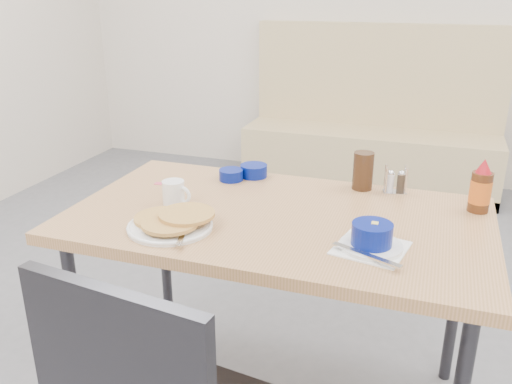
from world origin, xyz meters
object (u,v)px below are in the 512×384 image
(dining_table, at_px, (277,231))
(amber_tumbler, at_px, (363,171))
(condiment_caddy, at_px, (395,183))
(syrup_bottle, at_px, (481,189))
(coffee_mug, at_px, (174,193))
(butter_bowl, at_px, (231,175))
(grits_setting, at_px, (372,238))
(creamer_bowl, at_px, (254,171))
(pancake_plate, at_px, (172,222))
(booth_bench, at_px, (371,141))

(dining_table, relative_size, amber_tumbler, 9.79)
(condiment_caddy, distance_m, syrup_bottle, 0.30)
(amber_tumbler, relative_size, syrup_bottle, 0.77)
(syrup_bottle, bearing_deg, coffee_mug, -164.19)
(dining_table, xyz_separation_m, butter_bowl, (-0.27, 0.27, 0.08))
(grits_setting, relative_size, creamer_bowl, 2.24)
(coffee_mug, distance_m, grits_setting, 0.71)
(pancake_plate, height_order, creamer_bowl, same)
(dining_table, distance_m, butter_bowl, 0.39)
(booth_bench, xyz_separation_m, pancake_plate, (-0.29, -2.75, 0.43))
(pancake_plate, bearing_deg, condiment_caddy, 40.92)
(grits_setting, relative_size, butter_bowl, 2.55)
(butter_bowl, relative_size, syrup_bottle, 0.51)
(coffee_mug, height_order, condiment_caddy, condiment_caddy)
(dining_table, xyz_separation_m, condiment_caddy, (0.35, 0.34, 0.10))
(condiment_caddy, bearing_deg, creamer_bowl, 167.22)
(butter_bowl, bearing_deg, dining_table, -44.76)
(pancake_plate, relative_size, coffee_mug, 2.39)
(condiment_caddy, bearing_deg, grits_setting, -105.14)
(dining_table, height_order, grits_setting, grits_setting)
(coffee_mug, xyz_separation_m, grits_setting, (0.70, -0.12, -0.01))
(dining_table, xyz_separation_m, amber_tumbler, (0.23, 0.34, 0.13))
(pancake_plate, height_order, syrup_bottle, syrup_bottle)
(creamer_bowl, distance_m, butter_bowl, 0.10)
(coffee_mug, relative_size, amber_tumbler, 0.79)
(booth_bench, height_order, grits_setting, booth_bench)
(pancake_plate, bearing_deg, booth_bench, 84.07)
(booth_bench, xyz_separation_m, grits_setting, (0.33, -2.69, 0.45))
(creamer_bowl, bearing_deg, booth_bench, 84.74)
(creamer_bowl, relative_size, syrup_bottle, 0.58)
(booth_bench, distance_m, dining_table, 2.56)
(butter_bowl, bearing_deg, pancake_plate, -91.51)
(booth_bench, xyz_separation_m, syrup_bottle, (0.64, -2.29, 0.49))
(booth_bench, xyz_separation_m, creamer_bowl, (-0.20, -2.19, 0.43))
(booth_bench, bearing_deg, coffee_mug, -98.08)
(butter_bowl, xyz_separation_m, condiment_caddy, (0.63, 0.07, 0.01))
(dining_table, xyz_separation_m, grits_setting, (0.33, -0.16, 0.10))
(pancake_plate, bearing_deg, butter_bowl, 88.49)
(amber_tumbler, height_order, condiment_caddy, amber_tumbler)
(creamer_bowl, bearing_deg, dining_table, -59.29)
(dining_table, xyz_separation_m, pancake_plate, (-0.29, -0.21, 0.08))
(pancake_plate, xyz_separation_m, coffee_mug, (-0.08, 0.18, 0.03))
(creamer_bowl, height_order, condiment_caddy, condiment_caddy)
(grits_setting, distance_m, creamer_bowl, 0.73)
(coffee_mug, relative_size, condiment_caddy, 1.11)
(creamer_bowl, height_order, butter_bowl, creamer_bowl)
(coffee_mug, relative_size, creamer_bowl, 1.04)
(pancake_plate, relative_size, grits_setting, 1.12)
(butter_bowl, height_order, syrup_bottle, syrup_bottle)
(dining_table, relative_size, creamer_bowl, 12.94)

